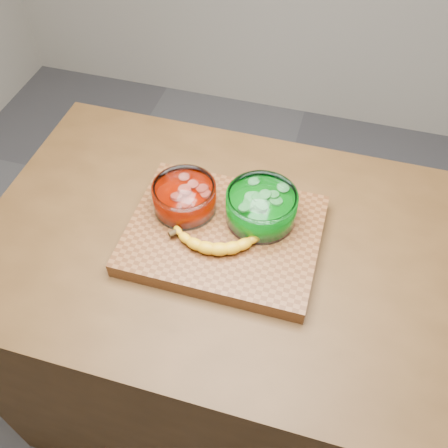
# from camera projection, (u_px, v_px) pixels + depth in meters

# --- Properties ---
(ground) EXTENTS (3.50, 3.50, 0.00)m
(ground) POSITION_uv_depth(u_px,v_px,m) (224.00, 385.00, 1.90)
(ground) COLOR #535358
(ground) RESTS_ON ground
(counter) EXTENTS (1.20, 0.80, 0.90)m
(counter) POSITION_uv_depth(u_px,v_px,m) (224.00, 329.00, 1.56)
(counter) COLOR #4D3117
(counter) RESTS_ON ground
(cutting_board) EXTENTS (0.45, 0.35, 0.04)m
(cutting_board) POSITION_uv_depth(u_px,v_px,m) (224.00, 235.00, 1.19)
(cutting_board) COLOR brown
(cutting_board) RESTS_ON counter
(bowl_red) EXTENTS (0.15, 0.15, 0.07)m
(bowl_red) POSITION_uv_depth(u_px,v_px,m) (185.00, 197.00, 1.20)
(bowl_red) COLOR white
(bowl_red) RESTS_ON cutting_board
(bowl_green) EXTENTS (0.17, 0.17, 0.08)m
(bowl_green) POSITION_uv_depth(u_px,v_px,m) (261.00, 207.00, 1.17)
(bowl_green) COLOR white
(bowl_green) RESTS_ON cutting_board
(banana) EXTENTS (0.24, 0.14, 0.03)m
(banana) POSITION_uv_depth(u_px,v_px,m) (218.00, 236.00, 1.15)
(banana) COLOR gold
(banana) RESTS_ON cutting_board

